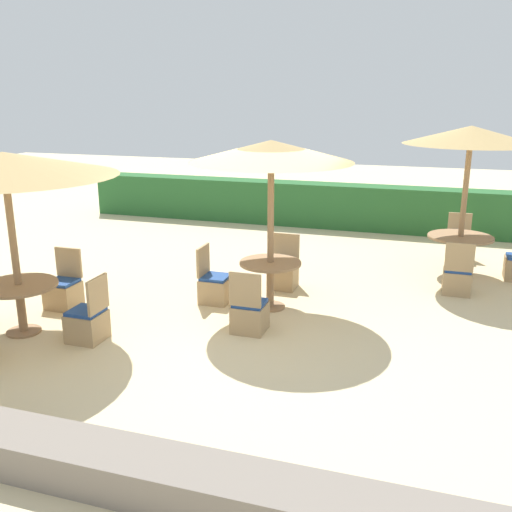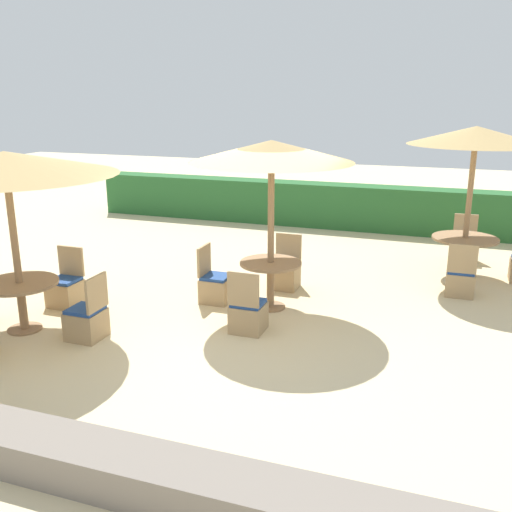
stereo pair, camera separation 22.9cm
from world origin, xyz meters
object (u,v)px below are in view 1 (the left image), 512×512
(round_table_front_left, at_px, (20,295))
(patio_chair_back_right_south, at_px, (457,279))
(patio_chair_front_left_east, at_px, (88,322))
(patio_chair_center_west, at_px, (215,287))
(round_table_back_right, at_px, (460,243))
(round_table_center, at_px, (270,273))
(patio_chair_center_north, at_px, (283,273))
(parasol_center, at_px, (271,152))
(parasol_front_left, at_px, (4,165))
(parasol_back_right, at_px, (471,136))
(patio_chair_back_right_north, at_px, (458,247))
(patio_chair_front_left_north, at_px, (64,291))
(patio_chair_center_south, at_px, (249,314))

(round_table_front_left, relative_size, patio_chair_back_right_south, 1.15)
(patio_chair_front_left_east, height_order, patio_chair_center_west, same)
(round_table_back_right, xyz_separation_m, round_table_center, (-2.88, -2.70, -0.03))
(round_table_front_left, distance_m, patio_chair_back_right_south, 6.94)
(patio_chair_center_north, bearing_deg, parasol_center, 93.00)
(parasol_front_left, distance_m, parasol_back_right, 7.60)
(parasol_front_left, height_order, patio_chair_back_right_north, parasol_front_left)
(round_table_back_right, height_order, patio_chair_center_west, patio_chair_center_west)
(patio_chair_back_right_south, distance_m, patio_chair_center_north, 2.95)
(round_table_back_right, bearing_deg, patio_chair_back_right_north, 89.17)
(patio_chair_front_left_north, distance_m, parasol_center, 3.95)
(round_table_front_left, height_order, round_table_back_right, round_table_back_right)
(round_table_center, bearing_deg, patio_chair_center_north, 93.00)
(patio_chair_center_south, distance_m, patio_chair_center_north, 2.00)
(patio_chair_back_right_north, distance_m, parasol_center, 5.25)
(round_table_back_right, xyz_separation_m, patio_chair_center_west, (-3.81, -2.73, -0.35))
(parasol_center, bearing_deg, patio_chair_front_left_east, -136.05)
(patio_chair_center_north, height_order, patio_chair_center_west, same)
(patio_chair_center_west, bearing_deg, parasol_front_left, -47.22)
(round_table_center, height_order, patio_chair_center_south, patio_chair_center_south)
(round_table_front_left, bearing_deg, patio_chair_center_west, 42.78)
(round_table_back_right, bearing_deg, patio_chair_back_right_south, -92.09)
(parasol_back_right, distance_m, parasol_center, 3.95)
(parasol_back_right, distance_m, patio_chair_center_north, 4.10)
(round_table_back_right, relative_size, patio_chair_center_north, 1.27)
(patio_chair_front_left_north, xyz_separation_m, parasol_center, (3.13, 0.98, 2.19))
(round_table_center, xyz_separation_m, patio_chair_center_north, (-0.05, 1.00, -0.31))
(patio_chair_front_left_north, relative_size, parasol_center, 0.35)
(round_table_front_left, relative_size, patio_chair_back_right_north, 1.15)
(parasol_center, bearing_deg, parasol_front_left, -146.75)
(parasol_front_left, height_order, patio_chair_back_right_south, parasol_front_left)
(patio_chair_center_south, bearing_deg, round_table_back_right, 51.99)
(parasol_back_right, height_order, parasol_center, parasol_back_right)
(round_table_front_left, xyz_separation_m, patio_chair_front_left_north, (-0.06, 1.04, -0.31))
(parasol_front_left, relative_size, patio_chair_front_left_north, 3.21)
(parasol_front_left, height_order, patio_chair_center_south, parasol_front_left)
(round_table_front_left, distance_m, patio_chair_front_left_north, 1.09)
(patio_chair_front_left_east, xyz_separation_m, parasol_center, (2.04, 1.96, 2.19))
(round_table_center, relative_size, patio_chair_center_north, 1.04)
(patio_chair_center_south, bearing_deg, patio_chair_center_west, 133.52)
(parasol_front_left, distance_m, round_table_front_left, 1.81)
(patio_chair_center_south, bearing_deg, patio_chair_back_right_south, 42.39)
(round_table_center, height_order, patio_chair_center_north, patio_chair_center_north)
(parasol_front_left, relative_size, parasol_center, 1.13)
(patio_chair_center_south, xyz_separation_m, patio_chair_center_west, (-0.92, 0.97, 0.00))
(round_table_center, bearing_deg, patio_chair_front_left_east, -136.05)
(patio_chair_front_left_north, xyz_separation_m, patio_chair_center_north, (3.08, 1.98, 0.00))
(patio_chair_back_right_north, relative_size, round_table_center, 0.96)
(parasol_front_left, distance_m, patio_chair_back_right_north, 8.60)
(parasol_back_right, bearing_deg, patio_chair_front_left_north, -148.53)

